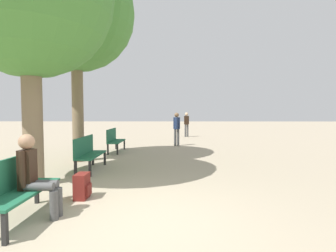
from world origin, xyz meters
name	(u,v)px	position (x,y,z in m)	size (l,w,h in m)	color
ground_plane	(132,222)	(0.00, 0.00, 0.00)	(80.00, 80.00, 0.00)	tan
bench_row_0	(17,185)	(-1.74, 0.05, 0.53)	(0.46, 1.56, 0.94)	#1E6042
bench_row_1	(88,151)	(-1.74, 3.43, 0.53)	(0.46, 1.56, 0.94)	#1E6042
bench_row_2	(114,139)	(-1.74, 6.81, 0.53)	(0.46, 1.56, 0.94)	#1E6042
tree_row_1	(76,13)	(-2.48, 4.77, 4.80)	(3.76, 3.76, 6.70)	#7A664C
person_seated	(35,174)	(-1.51, 0.14, 0.69)	(0.61, 0.35, 1.30)	#4C4C4C
backpack	(82,186)	(-1.10, 1.05, 0.23)	(0.26, 0.36, 0.48)	maroon
pedestrian_near	(187,123)	(1.58, 13.16, 0.91)	(0.32, 0.26, 1.59)	#4C4C4C
pedestrian_mid	(177,127)	(0.85, 8.70, 0.91)	(0.32, 0.28, 1.59)	#4C4C4C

